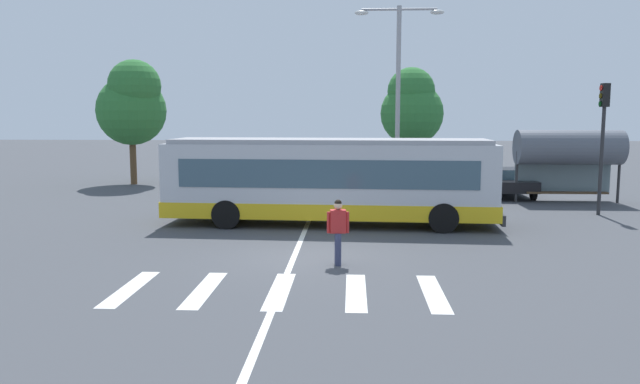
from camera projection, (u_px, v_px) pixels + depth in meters
ground_plane at (306, 257)px, 16.81m from camera, size 160.00×160.00×0.00m
city_transit_bus at (330, 180)px, 21.60m from camera, size 11.84×3.12×3.06m
pedestrian_crossing_street at (338, 228)px, 15.80m from camera, size 0.58×0.37×1.72m
parked_car_red at (232, 179)px, 30.15m from camera, size 1.98×4.56×1.35m
parked_car_champagne at (286, 179)px, 29.93m from camera, size 2.11×4.61×1.35m
parked_car_silver at (337, 178)px, 30.46m from camera, size 2.08×4.60×1.35m
parked_car_charcoal at (394, 179)px, 30.01m from camera, size 2.19×4.64×1.35m
parked_car_blue at (451, 179)px, 29.96m from camera, size 2.17×4.63×1.35m
parked_car_black at (508, 180)px, 29.44m from camera, size 1.92×4.52×1.35m
traffic_light_far_corner at (603, 128)px, 23.52m from camera, size 0.33×0.32×5.11m
bus_stop_shelter at (569, 149)px, 27.01m from camera, size 4.59×1.54×3.25m
twin_arm_street_lamp at (398, 84)px, 26.32m from camera, size 3.81×0.32×8.52m
background_tree_left at (132, 104)px, 33.98m from camera, size 3.86×3.86×6.95m
background_tree_right at (412, 107)px, 37.61m from camera, size 3.90×3.90×6.83m
crosswalk_painted_stripes at (280, 291)px, 13.54m from camera, size 7.24×2.92×0.01m
lane_center_line at (300, 242)px, 18.81m from camera, size 0.16×24.00×0.01m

